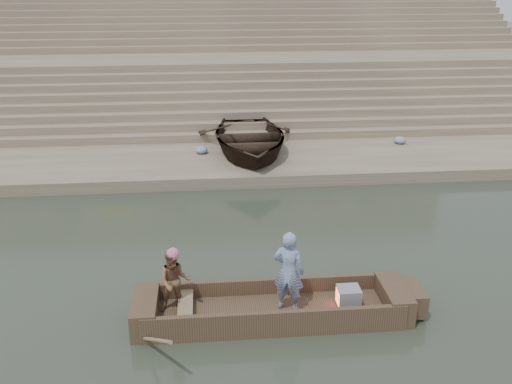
{
  "coord_description": "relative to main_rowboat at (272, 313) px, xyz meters",
  "views": [
    {
      "loc": [
        0.03,
        -11.11,
        6.77
      ],
      "look_at": [
        1.28,
        2.24,
        1.4
      ],
      "focal_mm": 40.06,
      "sensor_mm": 36.0,
      "label": 1
    }
  ],
  "objects": [
    {
      "name": "cloth_bundles",
      "position": [
        2.39,
        10.18,
        0.42
      ],
      "size": [
        7.97,
        0.97,
        0.26
      ],
      "color": "#3F5999",
      "rests_on": "lower_landing"
    },
    {
      "name": "beached_rowboat",
      "position": [
        0.33,
        9.84,
        0.85
      ],
      "size": [
        3.91,
        5.42,
        1.11
      ],
      "primitive_type": "imported",
      "rotation": [
        0.0,
        0.0,
        0.01
      ],
      "color": "#2D2116",
      "rests_on": "lower_landing"
    },
    {
      "name": "lower_landing",
      "position": [
        -1.28,
        9.26,
        0.09
      ],
      "size": [
        32.0,
        4.0,
        0.4
      ],
      "primitive_type": "cube",
      "color": "gray",
      "rests_on": "ground"
    },
    {
      "name": "ghat_steps",
      "position": [
        -1.28,
        18.45,
        1.69
      ],
      "size": [
        32.0,
        11.0,
        5.2
      ],
      "color": "gray",
      "rests_on": "ground"
    },
    {
      "name": "rowboat_trim",
      "position": [
        0.21,
        -0.01,
        0.2
      ],
      "size": [
        6.04,
        2.63,
        2.02
      ],
      "color": "brown",
      "rests_on": "ground"
    },
    {
      "name": "ground",
      "position": [
        -1.28,
        1.26,
        -0.11
      ],
      "size": [
        120.0,
        120.0,
        0.0
      ],
      "primitive_type": "plane",
      "color": "#262F23",
      "rests_on": "ground"
    },
    {
      "name": "main_rowboat",
      "position": [
        0.0,
        0.0,
        0.0
      ],
      "size": [
        5.0,
        1.3,
        0.22
      ],
      "primitive_type": "cube",
      "color": "brown",
      "rests_on": "ground"
    },
    {
      "name": "rowing_man",
      "position": [
        -1.94,
        0.14,
        0.78
      ],
      "size": [
        0.68,
        0.54,
        1.35
      ],
      "primitive_type": "imported",
      "rotation": [
        0.0,
        0.0,
        0.05
      ],
      "color": "#226738",
      "rests_on": "main_rowboat"
    },
    {
      "name": "mid_landing",
      "position": [
        -1.28,
        16.76,
        1.29
      ],
      "size": [
        32.0,
        3.0,
        2.8
      ],
      "primitive_type": "cube",
      "color": "gray",
      "rests_on": "ground"
    },
    {
      "name": "standing_man",
      "position": [
        0.33,
        -0.0,
        0.97
      ],
      "size": [
        0.74,
        0.62,
        1.72
      ],
      "primitive_type": "imported",
      "rotation": [
        0.0,
        0.0,
        2.75
      ],
      "color": "navy",
      "rests_on": "main_rowboat"
    },
    {
      "name": "television",
      "position": [
        1.57,
        0.0,
        0.31
      ],
      "size": [
        0.46,
        0.42,
        0.4
      ],
      "color": "gray",
      "rests_on": "main_rowboat"
    },
    {
      "name": "upper_landing",
      "position": [
        -1.28,
        23.76,
        2.49
      ],
      "size": [
        32.0,
        3.0,
        5.2
      ],
      "primitive_type": "cube",
      "color": "gray",
      "rests_on": "ground"
    }
  ]
}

